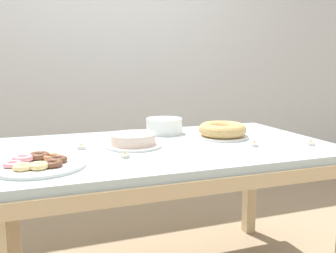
{
  "coord_description": "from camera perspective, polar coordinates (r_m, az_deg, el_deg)",
  "views": [
    {
      "loc": [
        -0.63,
        -1.73,
        1.18
      ],
      "look_at": [
        0.07,
        0.19,
        0.84
      ],
      "focal_mm": 40.0,
      "sensor_mm": 36.0,
      "label": 1
    }
  ],
  "objects": [
    {
      "name": "wall_back",
      "position": [
        3.49,
        -9.8,
        11.3
      ],
      "size": [
        8.0,
        0.1,
        2.6
      ],
      "primitive_type": "cube",
      "color": "silver",
      "rests_on": "ground"
    },
    {
      "name": "dining_table",
      "position": [
        1.91,
        -0.05,
        -5.44
      ],
      "size": [
        1.67,
        0.99,
        0.78
      ],
      "color": "silver",
      "rests_on": "ground"
    },
    {
      "name": "cake_chocolate_round",
      "position": [
        1.85,
        -5.32,
        -2.16
      ],
      "size": [
        0.28,
        0.28,
        0.07
      ],
      "color": "white",
      "rests_on": "dining_table"
    },
    {
      "name": "cake_golden_bundt",
      "position": [
        2.08,
        8.28,
        -0.62
      ],
      "size": [
        0.28,
        0.28,
        0.08
      ],
      "color": "white",
      "rests_on": "dining_table"
    },
    {
      "name": "pastry_platter",
      "position": [
        1.57,
        -19.15,
        -5.36
      ],
      "size": [
        0.37,
        0.37,
        0.04
      ],
      "color": "white",
      "rests_on": "dining_table"
    },
    {
      "name": "plate_stack",
      "position": [
        2.19,
        -0.58,
        0.1
      ],
      "size": [
        0.21,
        0.21,
        0.09
      ],
      "color": "white",
      "rests_on": "dining_table"
    },
    {
      "name": "tealight_right_edge",
      "position": [
        1.84,
        -13.08,
        -3.07
      ],
      "size": [
        0.04,
        0.04,
        0.04
      ],
      "color": "silver",
      "rests_on": "dining_table"
    },
    {
      "name": "tealight_near_front",
      "position": [
        2.0,
        20.9,
        -2.42
      ],
      "size": [
        0.04,
        0.04,
        0.04
      ],
      "color": "silver",
      "rests_on": "dining_table"
    },
    {
      "name": "tealight_centre",
      "position": [
        1.9,
        13.05,
        -2.69
      ],
      "size": [
        0.04,
        0.04,
        0.04
      ],
      "color": "silver",
      "rests_on": "dining_table"
    },
    {
      "name": "tealight_near_cakes",
      "position": [
        1.64,
        -6.54,
        -4.39
      ],
      "size": [
        0.04,
        0.04,
        0.04
      ],
      "color": "silver",
      "rests_on": "dining_table"
    }
  ]
}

